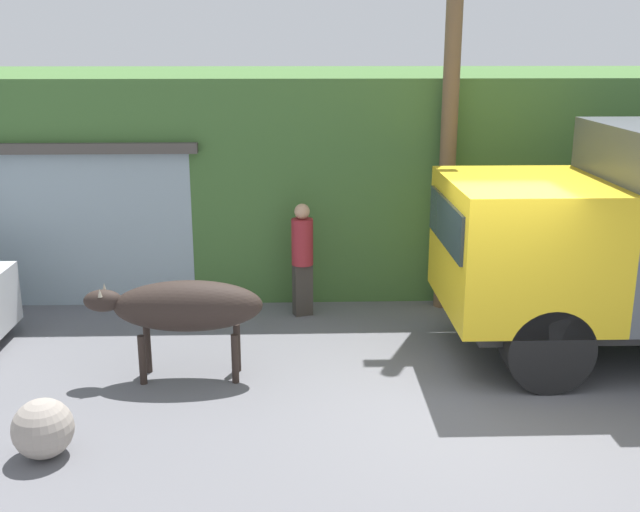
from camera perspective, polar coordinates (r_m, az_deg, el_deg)
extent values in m
plane|color=slate|center=(9.28, 10.80, -10.67)|extent=(60.00, 60.00, 0.00)
cube|color=#426B33|center=(15.46, 5.51, 7.19)|extent=(32.00, 6.99, 3.60)
cube|color=#99ADB7|center=(13.87, -20.22, 2.95)|extent=(5.42, 2.40, 2.48)
cube|color=#4C4742|center=(13.66, -20.74, 8.35)|extent=(5.72, 2.70, 0.16)
cube|color=gold|center=(10.11, 15.13, 0.82)|extent=(2.00, 2.38, 1.71)
cube|color=#232D38|center=(9.79, 9.54, 2.53)|extent=(0.04, 2.03, 0.60)
cylinder|color=black|center=(9.62, 16.84, -6.58)|extent=(1.08, 0.52, 1.08)
ellipsoid|color=#2D231E|center=(9.46, -10.01, -3.76)|extent=(1.85, 0.64, 0.64)
ellipsoid|color=#2D231E|center=(9.64, -16.21, -3.29)|extent=(0.48, 0.28, 0.28)
cone|color=#B7AD93|center=(9.50, -16.43, -2.71)|extent=(0.06, 0.06, 0.11)
cone|color=#B7AD93|center=(9.70, -16.12, -2.30)|extent=(0.06, 0.06, 0.11)
cylinder|color=#2D231E|center=(9.63, -13.39, -7.71)|extent=(0.09, 0.09, 0.64)
cylinder|color=#2D231E|center=(9.95, -13.00, -6.90)|extent=(0.09, 0.09, 0.64)
cylinder|color=#2D231E|center=(9.47, -6.49, -7.78)|extent=(0.09, 0.09, 0.64)
cylinder|color=#2D231E|center=(9.79, -6.33, -6.95)|extent=(0.09, 0.09, 0.64)
cube|color=#38332D|center=(11.68, -1.33, -2.57)|extent=(0.33, 0.26, 0.82)
cylinder|color=maroon|center=(11.46, -1.36, 1.09)|extent=(0.42, 0.42, 0.72)
sphere|color=tan|center=(11.35, -1.37, 3.41)|extent=(0.24, 0.24, 0.24)
cylinder|color=brown|center=(11.69, 9.91, 11.61)|extent=(0.25, 0.25, 6.57)
sphere|color=gray|center=(8.34, -20.36, -12.23)|extent=(0.63, 0.63, 0.63)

